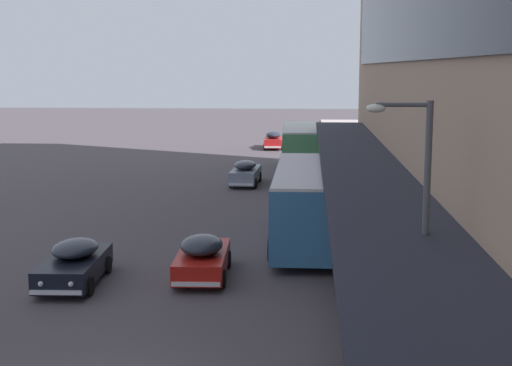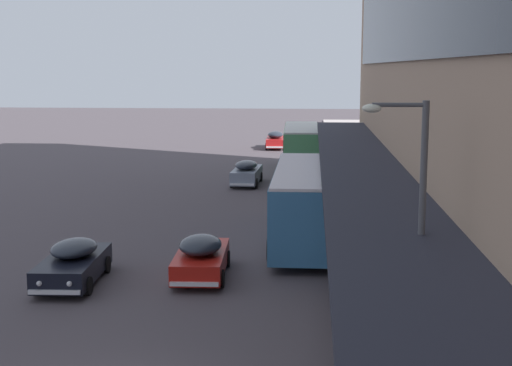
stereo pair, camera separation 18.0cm
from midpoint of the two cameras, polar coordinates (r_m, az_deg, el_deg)
The scene contains 9 objects.
transit_bus_kerbside_front at distance 31.24m, azimuth 3.70°, elevation -1.35°, with size 2.76×10.94×3.29m.
transit_bus_kerbside_rear at distance 52.47m, azimuth 3.47°, elevation 2.98°, with size 2.94×10.43×3.36m.
sedan_far_back at distance 46.78m, azimuth -0.95°, elevation 0.84°, with size 1.88×4.73×1.61m.
sedan_lead_near at distance 26.30m, azimuth -14.51°, elevation -6.18°, with size 2.10×4.55×1.53m.
sedan_oncoming_front at distance 26.29m, azimuth -4.52°, elevation -5.89°, with size 2.02×4.50×1.57m.
sedan_lead_mid at distance 67.90m, azimuth 1.33°, elevation 3.46°, with size 1.82×4.71×1.66m.
vw_van at distance 39.73m, azimuth 3.69°, elevation -0.23°, with size 2.06×4.63×1.96m.
pedestrian_at_kerb at distance 22.71m, azimuth 11.30°, elevation -7.40°, with size 0.51×0.43×1.86m.
street_lamp at distance 16.77m, azimuth 12.52°, elevation -3.14°, with size 1.50×0.28×6.73m.
Camera 1 is at (4.29, -14.26, 7.60)m, focal length 50.00 mm.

